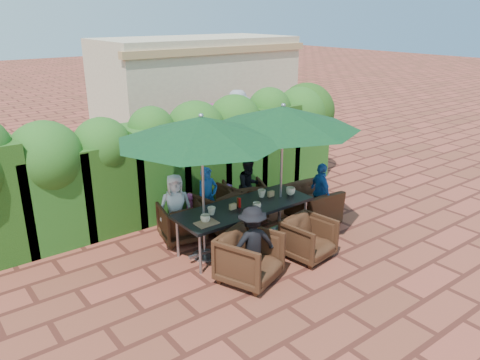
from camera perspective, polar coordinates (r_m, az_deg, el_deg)
ground at (r=8.25m, az=0.62°, el=-8.51°), size 80.00×80.00×0.00m
dining_table at (r=8.13m, az=0.54°, el=-3.66°), size 2.49×0.90×0.75m
umbrella_left at (r=7.26m, az=-4.73°, el=6.21°), size 2.70×2.70×2.46m
umbrella_right at (r=8.10m, az=5.26°, el=7.60°), size 2.66×2.66×2.46m
chair_far_left at (r=8.52m, az=-7.14°, el=-4.86°), size 0.87×0.84×0.76m
chair_far_mid at (r=8.91m, az=-2.79°, el=-3.34°), size 0.92×0.88×0.83m
chair_far_right at (r=9.38m, az=0.60°, el=-2.21°), size 1.00×0.97×0.80m
chair_near_left at (r=7.19m, az=1.17°, el=-9.21°), size 1.05×1.02×0.85m
chair_near_right at (r=7.94m, az=8.37°, el=-6.86°), size 0.82×0.78×0.75m
chair_end_right at (r=9.37m, az=8.71°, el=-2.21°), size 0.77×1.07×0.87m
adult_far_left at (r=8.52m, az=-7.88°, el=-3.23°), size 0.69×0.55×1.21m
adult_far_mid at (r=8.88m, az=-3.96°, el=-2.15°), size 0.43×0.35×1.20m
adult_far_right at (r=9.44m, az=1.14°, el=-0.83°), size 0.58×0.38×1.18m
adult_near_left at (r=7.14m, az=1.46°, el=-7.74°), size 0.84×0.53×1.22m
adult_end_right at (r=9.28m, az=9.81°, el=-1.50°), size 0.55×0.77×1.18m
child_left at (r=8.86m, az=-5.96°, el=-3.89°), size 0.30×0.26×0.74m
child_right at (r=9.27m, az=-1.21°, el=-2.66°), size 0.27×0.22×0.74m
pedestrian_a at (r=11.89m, az=-5.69°, el=5.17°), size 1.85×1.09×1.87m
pedestrian_b at (r=12.53m, az=-3.50°, el=5.53°), size 0.90×0.68×1.68m
pedestrian_c at (r=13.09m, az=-0.29°, el=6.75°), size 1.30×1.25×1.93m
cup_a at (r=7.49m, az=-4.25°, el=-4.69°), size 0.16×0.16×0.12m
cup_b at (r=7.75m, az=-3.50°, el=-3.77°), size 0.14×0.14×0.13m
cup_c at (r=7.97m, az=2.07°, el=-3.14°), size 0.14×0.14×0.11m
cup_d at (r=8.47m, az=2.65°, el=-1.63°), size 0.15×0.15×0.14m
cup_e at (r=8.62m, az=6.18°, el=-1.35°), size 0.18×0.18×0.14m
ketchup_bottle at (r=8.01m, az=-0.03°, el=-2.79°), size 0.04×0.04×0.17m
sauce_bottle at (r=8.05m, az=-0.24°, el=-2.68°), size 0.04×0.04×0.17m
serving_tray at (r=7.45m, az=-4.11°, el=-5.27°), size 0.35×0.25×0.02m
number_block_left at (r=7.95m, az=-0.89°, el=-3.25°), size 0.12×0.06×0.10m
number_block_right at (r=8.52m, az=3.79°, el=-1.69°), size 0.12×0.06×0.10m
hedge_wall at (r=9.51m, az=-8.53°, el=3.67°), size 9.10×1.60×2.44m
building at (r=15.19m, az=-5.34°, el=10.94°), size 6.20×3.08×3.20m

